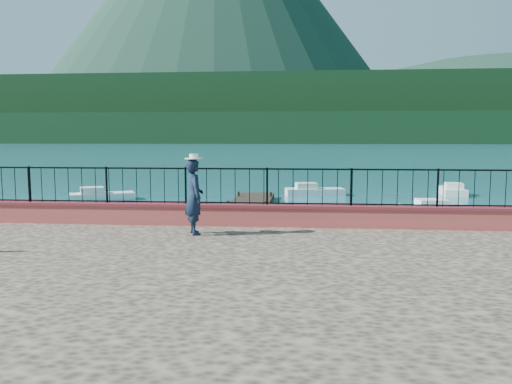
% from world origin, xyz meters
% --- Properties ---
extents(ground, '(2000.00, 2000.00, 0.00)m').
position_xyz_m(ground, '(0.00, 0.00, 0.00)').
color(ground, '#19596B').
rests_on(ground, ground).
extents(parapet, '(28.00, 0.46, 0.58)m').
position_xyz_m(parapet, '(0.00, 3.70, 1.49)').
color(parapet, '#B34940').
rests_on(parapet, promenade).
extents(railing, '(27.00, 0.05, 0.95)m').
position_xyz_m(railing, '(0.00, 3.70, 2.25)').
color(railing, black).
rests_on(railing, parapet).
extents(dock, '(2.00, 16.00, 0.30)m').
position_xyz_m(dock, '(-2.00, 12.00, 0.15)').
color(dock, '#2D231C').
rests_on(dock, ground).
extents(far_forest, '(900.00, 60.00, 18.00)m').
position_xyz_m(far_forest, '(0.00, 300.00, 9.00)').
color(far_forest, black).
rests_on(far_forest, ground).
extents(foothills, '(900.00, 120.00, 44.00)m').
position_xyz_m(foothills, '(0.00, 360.00, 22.00)').
color(foothills, black).
rests_on(foothills, ground).
extents(volcano, '(560.00, 560.00, 380.00)m').
position_xyz_m(volcano, '(-120.00, 700.00, 190.00)').
color(volcano, '#142D23').
rests_on(volcano, ground).
extents(companion_hill, '(448.00, 384.00, 180.00)m').
position_xyz_m(companion_hill, '(220.00, 560.00, 0.00)').
color(companion_hill, '#142D23').
rests_on(companion_hill, ground).
extents(person, '(0.68, 0.79, 1.84)m').
position_xyz_m(person, '(-1.99, 2.41, 2.12)').
color(person, black).
rests_on(person, promenade).
extents(hat, '(0.44, 0.44, 0.12)m').
position_xyz_m(hat, '(-1.99, 2.41, 3.10)').
color(hat, white).
rests_on(hat, person).
extents(boat_0, '(3.66, 2.97, 0.80)m').
position_xyz_m(boat_0, '(-3.48, 6.80, 0.40)').
color(boat_0, silver).
rests_on(boat_0, ground).
extents(boat_1, '(3.62, 2.20, 0.80)m').
position_xyz_m(boat_1, '(5.62, 11.10, 0.40)').
color(boat_1, silver).
rests_on(boat_1, ground).
extents(boat_2, '(3.81, 1.63, 0.80)m').
position_xyz_m(boat_2, '(7.06, 13.64, 0.40)').
color(boat_2, white).
rests_on(boat_2, ground).
extents(boat_3, '(3.77, 2.73, 0.80)m').
position_xyz_m(boat_3, '(-10.71, 17.84, 0.40)').
color(boat_3, silver).
rests_on(boat_3, ground).
extents(boat_4, '(3.74, 1.88, 0.80)m').
position_xyz_m(boat_4, '(1.43, 21.47, 0.40)').
color(boat_4, silver).
rests_on(boat_4, ground).
extents(boat_5, '(1.62, 3.37, 0.80)m').
position_xyz_m(boat_5, '(10.01, 22.65, 0.40)').
color(boat_5, silver).
rests_on(boat_5, ground).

